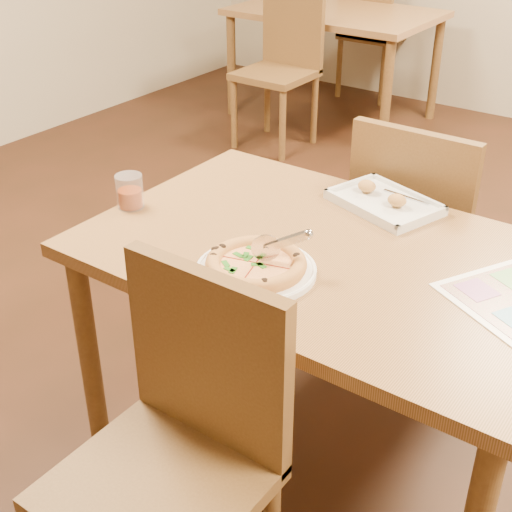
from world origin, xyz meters
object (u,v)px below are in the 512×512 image
Objects in this scene: dining_table at (327,277)px; plate at (256,270)px; bg_table at (335,23)px; bg_chair_near at (284,52)px; bg_chair_far at (370,21)px; pizza at (256,264)px; pizza_cutter at (280,243)px; appetizer_tray at (384,202)px; chair_near at (184,422)px; glass_tumbler at (130,193)px; chair_far at (418,218)px.

dining_table is 4.29× the size of plate.
bg_chair_near is (0.00, -0.60, -0.07)m from bg_table.
bg_chair_far reaches higher than plate.
pizza is 0.08m from pizza_cutter.
bg_chair_far is at bearing 115.85° from dining_table.
appetizer_tray is at bearing -49.58° from bg_chair_near.
appetizer_tray is at bearing 48.82° from pizza_cutter.
chair_near reaches higher than glass_tumbler.
bg_chair_far is (0.00, 1.10, 0.00)m from bg_chair_near.
bg_table is at bearing 90.00° from bg_chair_near.
bg_table is (-1.60, 2.20, 0.07)m from chair_far.
bg_chair_far is at bearing -59.35° from chair_far.
dining_table is at bearing -53.95° from bg_chair_near.
chair_near is 0.80m from glass_tumbler.
bg_chair_far is 1.32× the size of appetizer_tray.
chair_near is 3.88× the size of pizza_cutter.
chair_near is 4.68× the size of glass_tumbler.
bg_chair_far is at bearing 106.15° from glass_tumbler.
bg_table is at bearing 90.00° from bg_chair_far.
chair_far is at bearing 90.00° from chair_near.
pizza_cutter reaches higher than bg_table.
chair_near is 1.00× the size of bg_chair_far.
pizza_cutter is (-0.04, 0.43, 0.24)m from chair_near.
pizza_cutter is 0.57m from glass_tumbler.
pizza is 0.54m from glass_tumbler.
bg_chair_near is 2.85m from pizza_cutter.
plate is at bearing -10.17° from glass_tumbler.
chair_far is 1.00× the size of bg_chair_near.
chair_near reaches higher than bg_table.
plate is at bearing -63.31° from bg_table.
pizza_cutter reaches higher than pizza.
chair_near is at bearing 112.29° from bg_chair_far.
bg_chair_near is 2.47m from appetizer_tray.
glass_tumbler is at bearing -71.26° from bg_table.
chair_far is at bearing 84.14° from pizza.
dining_table is at bearing 40.11° from pizza_cutter.
bg_table is 10.72× the size of pizza_cutter.
bg_chair_near is (-1.60, 2.20, -0.07)m from dining_table.
pizza reaches higher than bg_table.
bg_table is 0.51m from bg_chair_far.
bg_chair_far reaches higher than pizza_cutter.
glass_tumbler is at bearing 169.57° from pizza.
appetizer_tray is 3.54× the size of glass_tumbler.
bg_chair_far is (-1.60, 2.70, 0.00)m from chair_far.
bg_chair_far is at bearing 90.00° from bg_table.
chair_near is 0.49m from pizza_cutter.
glass_tumbler is at bearing -169.06° from dining_table.
pizza is at bearing -10.43° from glass_tumbler.
chair_near and chair_far have the same top height.
bg_chair_near is at bearing -44.94° from chair_far.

